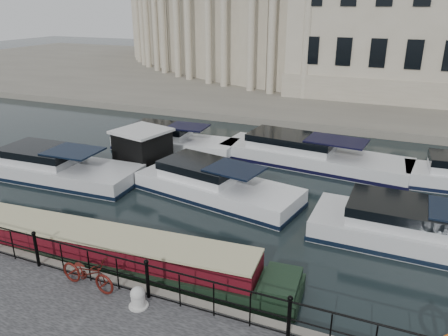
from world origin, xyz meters
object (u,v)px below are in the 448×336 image
at_px(mooring_bollard, 138,298).
at_px(harbour_hut, 143,151).
at_px(narrowboat, 107,255).
at_px(bicycle, 87,273).

bearing_deg(mooring_bollard, harbour_hut, 122.03).
relative_size(narrowboat, harbour_hut, 3.35).
xyz_separation_m(bicycle, narrowboat, (-0.81, 1.85, -0.68)).
bearing_deg(harbour_hut, narrowboat, -52.32).
relative_size(bicycle, narrowboat, 0.14).
distance_m(narrowboat, harbour_hut, 9.12).
height_order(bicycle, narrowboat, bicycle).
bearing_deg(harbour_hut, bicycle, -52.55).
height_order(narrowboat, harbour_hut, harbour_hut).
bearing_deg(bicycle, narrowboat, 28.32).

